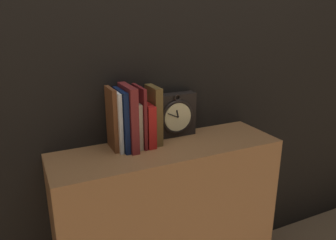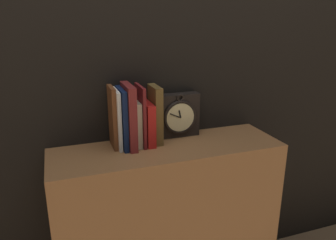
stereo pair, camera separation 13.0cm
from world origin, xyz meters
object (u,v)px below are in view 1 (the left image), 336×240
at_px(book_slot7_brown, 154,115).
at_px(book_slot0_brown, 112,119).
at_px(book_slot6_red, 146,124).
at_px(book_slot4_cream, 135,124).
at_px(book_slot2_navy, 122,120).
at_px(book_slot5_maroon, 140,116).
at_px(clock, 175,115).
at_px(book_slot1_white, 116,121).
at_px(book_slot3_maroon, 129,118).

bearing_deg(book_slot7_brown, book_slot0_brown, 178.73).
bearing_deg(book_slot6_red, book_slot4_cream, 173.51).
distance_m(book_slot0_brown, book_slot7_brown, 0.18).
bearing_deg(book_slot6_red, book_slot2_navy, -177.90).
bearing_deg(book_slot5_maroon, book_slot7_brown, 7.19).
distance_m(clock, book_slot2_navy, 0.26).
bearing_deg(book_slot1_white, clock, 7.13).
xyz_separation_m(book_slot1_white, book_slot3_maroon, (0.05, -0.01, 0.01)).
bearing_deg(book_slot6_red, book_slot3_maroon, -172.45).
relative_size(book_slot1_white, book_slot7_brown, 0.99).
xyz_separation_m(book_slot2_navy, book_slot6_red, (0.11, 0.00, -0.03)).
relative_size(book_slot1_white, book_slot2_navy, 0.99).
bearing_deg(book_slot5_maroon, book_slot6_red, -0.29).
xyz_separation_m(clock, book_slot7_brown, (-0.11, -0.03, 0.02)).
bearing_deg(book_slot5_maroon, book_slot4_cream, 165.04).
bearing_deg(book_slot5_maroon, book_slot0_brown, 173.81).
bearing_deg(book_slot6_red, book_slot5_maroon, 179.71).
height_order(book_slot0_brown, book_slot4_cream, book_slot0_brown).
relative_size(book_slot5_maroon, book_slot7_brown, 1.03).
bearing_deg(clock, book_slot2_navy, -170.78).
distance_m(book_slot2_navy, book_slot6_red, 0.11).
distance_m(book_slot1_white, book_slot2_navy, 0.02).
bearing_deg(book_slot4_cream, book_slot3_maroon, -152.46).
relative_size(clock, book_slot7_brown, 0.83).
bearing_deg(book_slot7_brown, book_slot1_white, -178.14).
bearing_deg(book_slot3_maroon, book_slot4_cream, 27.54).
bearing_deg(book_slot3_maroon, book_slot1_white, 163.74).
bearing_deg(book_slot5_maroon, book_slot3_maroon, -168.17).
height_order(book_slot1_white, book_slot2_navy, book_slot2_navy).
bearing_deg(clock, book_slot6_red, -165.86).
distance_m(book_slot1_white, book_slot3_maroon, 0.05).
height_order(clock, book_slot3_maroon, book_slot3_maroon).
height_order(clock, book_slot2_navy, book_slot2_navy).
distance_m(book_slot4_cream, book_slot7_brown, 0.09).
bearing_deg(book_slot4_cream, book_slot7_brown, 1.94).
relative_size(book_slot3_maroon, book_slot4_cream, 1.39).
xyz_separation_m(book_slot0_brown, book_slot1_white, (0.02, -0.01, -0.01)).
xyz_separation_m(clock, book_slot4_cream, (-0.20, -0.03, -0.00)).
xyz_separation_m(book_slot4_cream, book_slot6_red, (0.05, -0.01, -0.01)).
height_order(book_slot4_cream, book_slot5_maroon, book_slot5_maroon).
height_order(book_slot5_maroon, book_slot6_red, book_slot5_maroon).
height_order(book_slot1_white, book_slot4_cream, book_slot1_white).
bearing_deg(book_slot2_navy, book_slot5_maroon, 2.98).
relative_size(book_slot3_maroon, book_slot7_brown, 1.07).
height_order(book_slot3_maroon, book_slot5_maroon, book_slot3_maroon).
bearing_deg(book_slot6_red, clock, 14.14).
bearing_deg(book_slot1_white, book_slot6_red, -1.42).
bearing_deg(book_slot4_cream, book_slot6_red, -6.49).
relative_size(book_slot0_brown, book_slot2_navy, 1.03).
height_order(clock, book_slot4_cream, clock).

